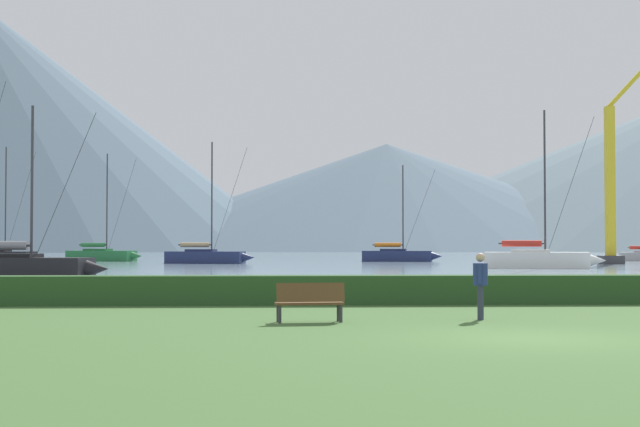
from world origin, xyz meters
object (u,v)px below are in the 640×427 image
(sailboat_slip_11, at_px, (538,258))
(sailboat_slip_9, at_px, (206,256))
(person_standing_walker, at_px, (480,280))
(dock_crane, at_px, (613,191))
(sailboat_slip_1, at_px, (398,255))
(park_bench_near_path, at_px, (310,300))
(sailboat_slip_10, at_px, (22,266))
(sailboat_slip_2, at_px, (1,256))
(sailboat_slip_0, at_px, (102,255))

(sailboat_slip_11, bearing_deg, sailboat_slip_9, 158.81)
(person_standing_walker, bearing_deg, dock_crane, 84.15)
(sailboat_slip_1, relative_size, park_bench_near_path, 6.21)
(sailboat_slip_11, xyz_separation_m, park_bench_near_path, (-19.64, -50.21, -0.24))
(sailboat_slip_10, bearing_deg, sailboat_slip_2, 117.19)
(sailboat_slip_11, bearing_deg, sailboat_slip_1, 118.47)
(sailboat_slip_0, relative_size, sailboat_slip_9, 1.00)
(sailboat_slip_11, bearing_deg, sailboat_slip_2, 165.84)
(park_bench_near_path, bearing_deg, dock_crane, 58.05)
(sailboat_slip_1, height_order, person_standing_walker, sailboat_slip_1)
(sailboat_slip_0, bearing_deg, sailboat_slip_9, -29.57)
(sailboat_slip_10, height_order, person_standing_walker, sailboat_slip_10)
(sailboat_slip_2, bearing_deg, sailboat_slip_10, -58.88)
(sailboat_slip_10, xyz_separation_m, dock_crane, (45.14, 37.38, 6.18))
(sailboat_slip_9, bearing_deg, sailboat_slip_1, 37.97)
(sailboat_slip_1, bearing_deg, sailboat_slip_11, -64.14)
(sailboat_slip_1, relative_size, sailboat_slip_11, 0.85)
(sailboat_slip_0, xyz_separation_m, dock_crane, (50.63, -17.59, 6.16))
(sailboat_slip_2, distance_m, person_standing_walker, 83.72)
(sailboat_slip_1, distance_m, person_standing_walker, 79.49)
(person_standing_walker, height_order, dock_crane, dock_crane)
(sailboat_slip_9, xyz_separation_m, person_standing_walker, (11.51, -69.38, 0.25))
(park_bench_near_path, xyz_separation_m, dock_crane, (31.09, 65.50, 6.35))
(sailboat_slip_0, bearing_deg, sailboat_slip_10, -66.99)
(sailboat_slip_9, height_order, person_standing_walker, sailboat_slip_9)
(sailboat_slip_0, relative_size, dock_crane, 0.56)
(sailboat_slip_0, distance_m, dock_crane, 53.95)
(sailboat_slip_2, relative_size, park_bench_near_path, 7.13)
(sailboat_slip_11, bearing_deg, park_bench_near_path, -96.24)
(sailboat_slip_1, height_order, sailboat_slip_2, sailboat_slip_2)
(sailboat_slip_9, height_order, sailboat_slip_10, sailboat_slip_9)
(sailboat_slip_0, bearing_deg, dock_crane, -1.85)
(sailboat_slip_2, distance_m, sailboat_slip_9, 22.93)
(sailboat_slip_10, relative_size, park_bench_near_path, 5.48)
(sailboat_slip_11, xyz_separation_m, person_standing_walker, (-15.39, -49.61, 0.20))
(park_bench_near_path, distance_m, person_standing_walker, 4.31)
(sailboat_slip_10, xyz_separation_m, person_standing_walker, (18.30, -27.51, 0.27))
(sailboat_slip_0, height_order, sailboat_slip_2, sailboat_slip_2)
(sailboat_slip_0, height_order, dock_crane, dock_crane)
(dock_crane, bearing_deg, sailboat_slip_11, -126.83)
(sailboat_slip_1, bearing_deg, sailboat_slip_0, -173.58)
(sailboat_slip_9, distance_m, sailboat_slip_11, 33.39)
(sailboat_slip_0, xyz_separation_m, sailboat_slip_10, (5.48, -54.98, -0.02))
(sailboat_slip_0, xyz_separation_m, sailboat_slip_11, (39.17, -32.88, 0.05))
(sailboat_slip_9, relative_size, dock_crane, 0.56)
(sailboat_slip_11, distance_m, park_bench_near_path, 53.91)
(sailboat_slip_1, relative_size, dock_crane, 0.49)
(sailboat_slip_0, distance_m, sailboat_slip_1, 32.38)
(dock_crane, bearing_deg, sailboat_slip_1, 142.48)
(park_bench_near_path, distance_m, dock_crane, 72.78)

